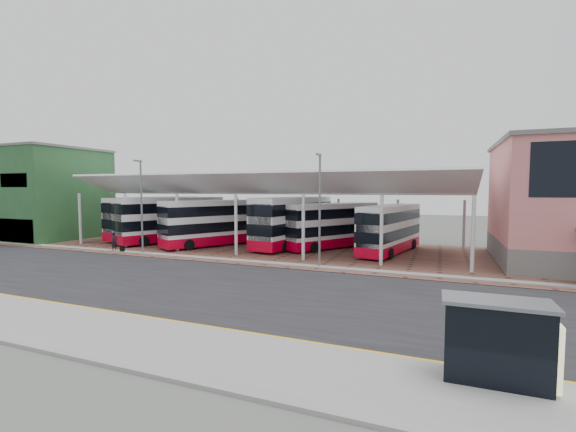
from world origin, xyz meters
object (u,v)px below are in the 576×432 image
bus_3 (293,222)px  bus_2 (216,223)px  bus_0 (154,218)px  bus_5 (390,229)px  pedestrian (114,242)px  bus_shelter (508,335)px  bus_4 (332,226)px  bus_1 (171,220)px

bus_3 → bus_2: bearing=-152.4°
bus_0 → bus_5: bearing=8.3°
bus_3 → pedestrian: bearing=-137.4°
pedestrian → bus_shelter: bearing=-118.4°
bus_4 → bus_shelter: bus_4 is taller
bus_2 → bus_5: bus_2 is taller
bus_1 → bus_5: bearing=27.5°
bus_1 → bus_shelter: 35.30m
bus_1 → bus_2: 5.83m
bus_0 → bus_1: 4.23m
bus_3 → pedestrian: size_ratio=6.78×
bus_4 → bus_0: bearing=-147.8°
bus_1 → bus_shelter: bearing=-13.0°
bus_0 → bus_3: 16.90m
bus_0 → bus_4: (20.71, 0.32, -0.21)m
bus_0 → pedestrian: 9.66m
bus_2 → bus_shelter: bus_2 is taller
bus_2 → bus_4: bearing=42.2°
bus_3 → pedestrian: (-13.61, -9.02, -1.50)m
bus_0 → bus_5: size_ratio=1.12×
bus_2 → bus_5: size_ratio=1.03×
bus_0 → pedestrian: bearing=-60.6°
bus_3 → bus_5: bearing=6.2°
bus_1 → pedestrian: size_ratio=6.53×
bus_1 → pedestrian: bearing=-70.4°
pedestrian → bus_shelter: bus_shelter is taller
bus_3 → bus_shelter: 27.59m
bus_5 → pedestrian: size_ratio=5.92×
bus_5 → bus_shelter: 23.34m
bus_0 → bus_3: bearing=9.4°
bus_2 → bus_0: bearing=-165.5°
bus_1 → pedestrian: (-0.54, -7.15, -1.44)m
bus_5 → bus_shelter: size_ratio=3.48×
bus_shelter → bus_5: bearing=103.9°
bus_2 → bus_shelter: (22.43, -20.62, -0.66)m
bus_shelter → bus_0: bearing=143.6°
bus_2 → bus_3: bearing=46.9°
bus_1 → pedestrian: bus_1 is taller
bus_2 → pedestrian: (-6.34, -6.59, -1.34)m
bus_1 → bus_5: bus_1 is taller
bus_4 → bus_1: bearing=-141.5°
bus_shelter → bus_4: bearing=115.2°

